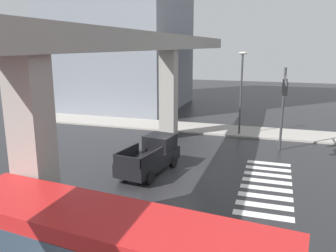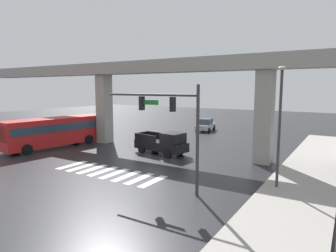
% 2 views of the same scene
% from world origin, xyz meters
% --- Properties ---
extents(ground_plane, '(120.00, 120.00, 0.00)m').
position_xyz_m(ground_plane, '(0.00, 0.00, 0.00)').
color(ground_plane, '#232326').
extents(crosswalk_stripes, '(8.25, 2.80, 0.01)m').
position_xyz_m(crosswalk_stripes, '(0.00, -5.33, 0.01)').
color(crosswalk_stripes, silver).
rests_on(crosswalk_stripes, ground).
extents(elevated_overpass, '(58.15, 1.96, 8.62)m').
position_xyz_m(elevated_overpass, '(0.00, 3.25, 7.35)').
color(elevated_overpass, '#9E9991').
rests_on(elevated_overpass, ground).
extents(sidewalk_east, '(4.00, 36.00, 0.15)m').
position_xyz_m(sidewalk_east, '(12.12, 2.00, 0.07)').
color(sidewalk_east, '#9E9991').
rests_on(sidewalk_east, ground).
extents(pickup_truck, '(5.33, 2.65, 2.08)m').
position_xyz_m(pickup_truck, '(0.12, 1.68, 0.99)').
color(pickup_truck, black).
rests_on(pickup_truck, ground).
extents(traffic_signal_mast, '(6.49, 0.32, 6.20)m').
position_xyz_m(traffic_signal_mast, '(5.63, -6.01, 4.38)').
color(traffic_signal_mast, '#38383D').
rests_on(traffic_signal_mast, ground).
extents(street_lamp_near_corner, '(0.44, 0.70, 7.24)m').
position_xyz_m(street_lamp_near_corner, '(10.92, -2.56, 4.56)').
color(street_lamp_near_corner, '#38383D').
rests_on(street_lamp_near_corner, ground).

